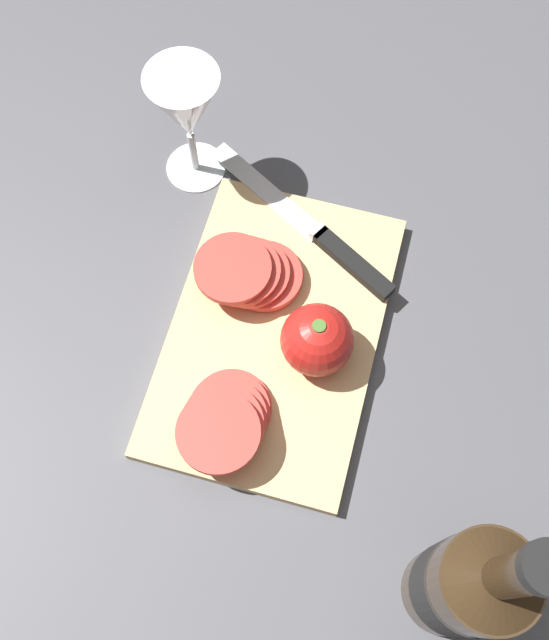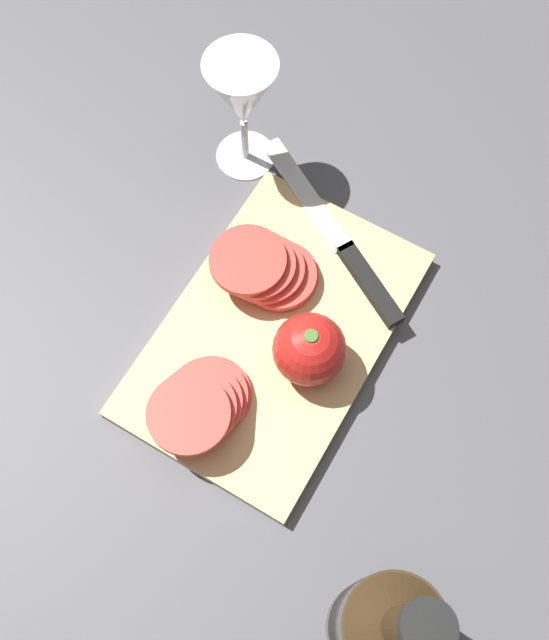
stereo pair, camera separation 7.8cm
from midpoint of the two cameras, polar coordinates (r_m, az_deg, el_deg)
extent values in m
plane|color=#4C4C51|center=(0.80, -2.37, -6.28)|extent=(3.00, 3.00, 0.00)
cube|color=tan|center=(0.82, 2.72, -1.37)|extent=(0.34, 0.22, 0.02)
cylinder|color=#332314|center=(0.69, 11.55, -22.44)|extent=(0.08, 0.08, 0.18)
cone|color=#332314|center=(0.59, 13.53, -22.34)|extent=(0.08, 0.08, 0.02)
cylinder|color=#332314|center=(0.54, 14.91, -22.26)|extent=(0.03, 0.03, 0.09)
cylinder|color=black|center=(0.49, 16.46, -22.15)|extent=(0.03, 0.03, 0.01)
cylinder|color=black|center=(0.69, 11.49, -22.44)|extent=(0.08, 0.08, 0.08)
cylinder|color=silver|center=(0.93, 0.21, 12.20)|extent=(0.07, 0.07, 0.00)
cylinder|color=silver|center=(0.91, 0.22, 13.38)|extent=(0.01, 0.01, 0.06)
cone|color=silver|center=(0.84, 0.24, 16.51)|extent=(0.08, 0.08, 0.10)
cone|color=beige|center=(0.86, 0.23, 15.47)|extent=(0.04, 0.04, 0.05)
sphere|color=red|center=(0.76, 5.59, -2.60)|extent=(0.08, 0.08, 0.08)
cylinder|color=#47702D|center=(0.73, 5.83, -1.66)|extent=(0.01, 0.01, 0.01)
cube|color=silver|center=(0.89, 4.91, 9.30)|extent=(0.10, 0.16, 0.00)
cube|color=silver|center=(0.85, 7.94, 5.26)|extent=(0.02, 0.02, 0.01)
cube|color=black|center=(0.83, 9.94, 2.39)|extent=(0.07, 0.10, 0.01)
cylinder|color=#D63D33|center=(0.83, 3.45, 2.94)|extent=(0.08, 0.08, 0.01)
cylinder|color=#D63D33|center=(0.82, 2.79, 3.26)|extent=(0.08, 0.08, 0.01)
cylinder|color=#D63D33|center=(0.81, 2.11, 3.59)|extent=(0.08, 0.08, 0.01)
cylinder|color=#D63D33|center=(0.81, 1.42, 3.92)|extent=(0.08, 0.08, 0.01)
cylinder|color=#D63D33|center=(0.80, 0.72, 4.26)|extent=(0.08, 0.08, 0.01)
cylinder|color=#D63D33|center=(0.78, -1.82, -5.79)|extent=(0.08, 0.08, 0.01)
cylinder|color=#D63D33|center=(0.77, -2.24, -6.21)|extent=(0.08, 0.08, 0.01)
cylinder|color=#D63D33|center=(0.76, -2.67, -6.64)|extent=(0.08, 0.08, 0.01)
cylinder|color=#D63D33|center=(0.75, -3.12, -7.09)|extent=(0.08, 0.08, 0.01)
cylinder|color=#D63D33|center=(0.74, -3.57, -7.55)|extent=(0.08, 0.08, 0.01)
camera|label=1|loc=(0.04, -87.12, 6.92)|focal=42.00mm
camera|label=2|loc=(0.04, 92.88, -6.92)|focal=42.00mm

